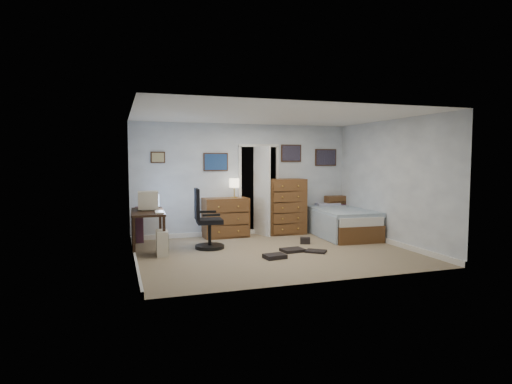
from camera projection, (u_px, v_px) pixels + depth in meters
floor at (275, 253)px, 7.89m from camera, size 5.00×4.00×0.02m
computer_desk at (143, 220)px, 8.02m from camera, size 0.65×1.31×0.74m
crt_monitor at (148, 200)px, 8.17m from camera, size 0.40×0.37×0.36m
keyboard at (159, 212)px, 7.75m from camera, size 0.17×0.40×0.02m
pc_tower at (162, 243)px, 7.61m from camera, size 0.22×0.42×0.45m
office_chair at (206, 225)px, 8.18m from camera, size 0.60×0.60×1.16m
media_stack at (139, 225)px, 8.77m from camera, size 0.15×0.15×0.74m
low_dresser at (226, 218)px, 9.38m from camera, size 0.99×0.53×0.87m
table_lamp at (234, 184)px, 9.39m from camera, size 0.23×0.23×0.42m
doorway at (255, 189)px, 10.07m from camera, size 0.96×1.12×2.05m
tall_dresser at (286, 206)px, 9.78m from camera, size 0.89×0.55×1.26m
headboard_bookcase at (343, 212)px, 10.38m from camera, size 0.93×0.28×0.83m
bed at (340, 222)px, 9.55m from camera, size 1.21×2.09×0.67m
wall_posters at (268, 158)px, 9.80m from camera, size 4.38×0.04×0.60m
floor_clutter at (294, 250)px, 7.89m from camera, size 1.36×1.28×0.13m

